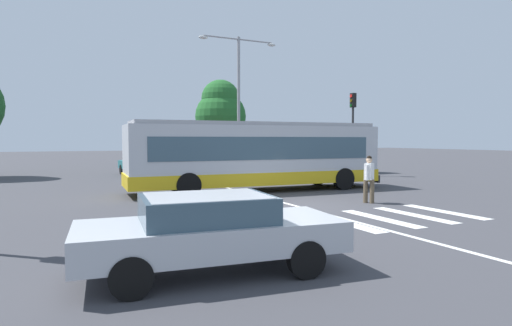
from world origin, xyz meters
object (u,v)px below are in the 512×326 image
(parked_car_red, at_px, (216,161))
(parked_car_silver, at_px, (181,162))
(pedestrian_crossing_street, at_px, (369,176))
(bus_stop_shelter, at_px, (342,138))
(parked_car_teal, at_px, (140,163))
(city_transit_bus, at_px, (257,155))
(background_tree_right, at_px, (221,111))
(twin_arm_street_lamp, at_px, (239,89))
(foreground_sedan, at_px, (210,229))
(traffic_light_far_corner, at_px, (353,121))

(parked_car_red, bearing_deg, parked_car_silver, -171.36)
(pedestrian_crossing_street, bearing_deg, bus_stop_shelter, 56.40)
(parked_car_teal, height_order, parked_car_red, same)
(city_transit_bus, bearing_deg, background_tree_right, 74.11)
(bus_stop_shelter, bearing_deg, parked_car_teal, 161.35)
(twin_arm_street_lamp, bearing_deg, background_tree_right, 77.07)
(parked_car_silver, xyz_separation_m, twin_arm_street_lamp, (3.13, -2.44, 4.77))
(pedestrian_crossing_street, height_order, parked_car_silver, pedestrian_crossing_street)
(foreground_sedan, bearing_deg, background_tree_right, 68.17)
(city_transit_bus, xyz_separation_m, bus_stop_shelter, (9.73, 6.49, 0.83))
(city_transit_bus, relative_size, pedestrian_crossing_street, 6.79)
(bus_stop_shelter, bearing_deg, parked_car_red, 148.13)
(foreground_sedan, bearing_deg, parked_car_red, 68.90)
(foreground_sedan, xyz_separation_m, parked_car_red, (8.27, 21.44, 0.00))
(parked_car_teal, bearing_deg, parked_car_silver, -2.02)
(city_transit_bus, xyz_separation_m, parked_car_teal, (-3.08, 10.81, -0.82))
(traffic_light_far_corner, relative_size, twin_arm_street_lamp, 0.59)
(pedestrian_crossing_street, bearing_deg, parked_car_red, 88.93)
(pedestrian_crossing_street, relative_size, traffic_light_far_corner, 0.33)
(foreground_sedan, height_order, background_tree_right, background_tree_right)
(twin_arm_street_lamp, bearing_deg, parked_car_silver, 142.07)
(parked_car_teal, bearing_deg, foreground_sedan, -97.83)
(foreground_sedan, distance_m, background_tree_right, 28.56)
(parked_car_teal, bearing_deg, pedestrian_crossing_street, -72.41)
(city_transit_bus, relative_size, parked_car_silver, 2.57)
(parked_car_silver, bearing_deg, twin_arm_street_lamp, -37.93)
(parked_car_silver, bearing_deg, bus_stop_shelter, -22.75)
(twin_arm_street_lamp, height_order, background_tree_right, twin_arm_street_lamp)
(pedestrian_crossing_street, xyz_separation_m, parked_car_red, (0.30, 16.28, -0.20))
(parked_car_silver, xyz_separation_m, parked_car_red, (2.64, 0.40, 0.00))
(pedestrian_crossing_street, height_order, parked_car_red, pedestrian_crossing_street)
(city_transit_bus, height_order, twin_arm_street_lamp, twin_arm_street_lamp)
(city_transit_bus, height_order, background_tree_right, background_tree_right)
(city_transit_bus, bearing_deg, foreground_sedan, -120.10)
(twin_arm_street_lamp, bearing_deg, pedestrian_crossing_street, -93.38)
(parked_car_teal, relative_size, traffic_light_far_corner, 0.88)
(foreground_sedan, bearing_deg, twin_arm_street_lamp, 64.78)
(pedestrian_crossing_street, bearing_deg, foreground_sedan, -147.06)
(parked_car_red, bearing_deg, parked_car_teal, -176.75)
(parked_car_teal, distance_m, twin_arm_street_lamp, 7.97)
(pedestrian_crossing_street, bearing_deg, traffic_light_far_corner, 53.99)
(parked_car_silver, height_order, traffic_light_far_corner, traffic_light_far_corner)
(foreground_sedan, bearing_deg, parked_car_silver, 75.01)
(background_tree_right, bearing_deg, parked_car_red, -114.99)
(city_transit_bus, height_order, bus_stop_shelter, bus_stop_shelter)
(foreground_sedan, height_order, parked_car_red, same)
(traffic_light_far_corner, height_order, bus_stop_shelter, traffic_light_far_corner)
(parked_car_red, height_order, traffic_light_far_corner, traffic_light_far_corner)
(bus_stop_shelter, bearing_deg, parked_car_silver, 157.25)
(parked_car_red, relative_size, twin_arm_street_lamp, 0.52)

